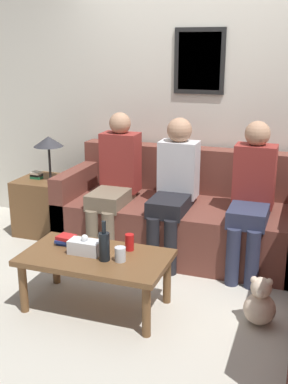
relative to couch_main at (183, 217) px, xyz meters
The scene contains 14 objects.
ground_plane 0.64m from the couch_main, 90.00° to the right, with size 16.00×16.00×0.00m, color beige.
wall_back 1.10m from the couch_main, 90.00° to the left, with size 9.00×0.08×2.60m.
couch_main is the anchor object (origin of this frame).
coffee_table 1.27m from the couch_main, 104.53° to the right, with size 1.05×0.59×0.41m.
side_table_with_lamp 1.42m from the couch_main, behind, with size 0.52×0.52×1.00m.
wine_bottle 1.32m from the couch_main, 99.85° to the right, with size 0.08×0.08×0.29m.
drinking_glass 1.27m from the couch_main, 95.18° to the right, with size 0.08×0.08×0.10m.
book_stack 1.28m from the couch_main, 118.40° to the right, with size 0.16×0.13×0.07m.
soda_can 1.08m from the couch_main, 96.51° to the right, with size 0.07×0.07×0.12m.
tissue_box 1.30m from the couch_main, 108.02° to the right, with size 0.23×0.12×0.15m.
person_left 0.73m from the couch_main, 163.31° to the right, with size 0.34×0.66×1.26m.
person_middle 0.41m from the couch_main, 102.65° to the right, with size 0.34×0.66×1.24m.
person_right 0.76m from the couch_main, 18.46° to the right, with size 0.34×0.63×1.25m.
teddy_bear 1.36m from the couch_main, 51.92° to the right, with size 0.22×0.22×0.35m.
Camera 1 is at (1.05, -3.52, 1.84)m, focal length 45.00 mm.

